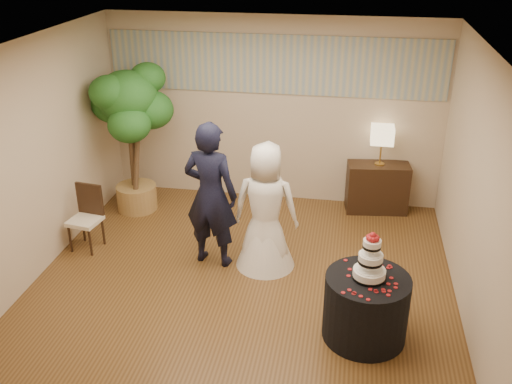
% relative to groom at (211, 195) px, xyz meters
% --- Properties ---
extents(floor, '(5.00, 5.00, 0.00)m').
position_rel_groom_xyz_m(floor, '(0.47, -0.46, -0.94)').
color(floor, brown).
rests_on(floor, ground).
extents(ceiling, '(5.00, 5.00, 0.00)m').
position_rel_groom_xyz_m(ceiling, '(0.47, -0.46, 1.86)').
color(ceiling, white).
rests_on(ceiling, wall_back).
extents(wall_back, '(5.00, 0.06, 2.80)m').
position_rel_groom_xyz_m(wall_back, '(0.47, 2.04, 0.46)').
color(wall_back, '#C7B193').
rests_on(wall_back, ground).
extents(wall_front, '(5.00, 0.06, 2.80)m').
position_rel_groom_xyz_m(wall_front, '(0.47, -2.96, 0.46)').
color(wall_front, '#C7B193').
rests_on(wall_front, ground).
extents(wall_left, '(0.06, 5.00, 2.80)m').
position_rel_groom_xyz_m(wall_left, '(-2.03, -0.46, 0.46)').
color(wall_left, '#C7B193').
rests_on(wall_left, ground).
extents(wall_right, '(0.06, 5.00, 2.80)m').
position_rel_groom_xyz_m(wall_right, '(2.97, -0.46, 0.46)').
color(wall_right, '#C7B193').
rests_on(wall_right, ground).
extents(mural_border, '(4.90, 0.02, 0.85)m').
position_rel_groom_xyz_m(mural_border, '(0.47, 2.02, 1.16)').
color(mural_border, '#99A193').
rests_on(mural_border, wall_back).
extents(groom, '(0.75, 0.56, 1.87)m').
position_rel_groom_xyz_m(groom, '(0.00, 0.00, 0.00)').
color(groom, black).
rests_on(groom, floor).
extents(bride, '(0.82, 0.77, 1.63)m').
position_rel_groom_xyz_m(bride, '(0.67, 0.04, -0.12)').
color(bride, white).
rests_on(bride, floor).
extents(cake_table, '(1.01, 1.01, 0.72)m').
position_rel_groom_xyz_m(cake_table, '(1.91, -1.16, -0.58)').
color(cake_table, black).
rests_on(cake_table, floor).
extents(wedding_cake, '(0.33, 0.33, 0.52)m').
position_rel_groom_xyz_m(wedding_cake, '(1.91, -1.16, 0.04)').
color(wedding_cake, white).
rests_on(wedding_cake, cake_table).
extents(console, '(0.94, 0.50, 0.75)m').
position_rel_groom_xyz_m(console, '(2.07, 1.82, -0.56)').
color(console, black).
rests_on(console, floor).
extents(table_lamp, '(0.33, 0.33, 0.58)m').
position_rel_groom_xyz_m(table_lamp, '(2.07, 1.82, 0.10)').
color(table_lamp, '#CFB888').
rests_on(table_lamp, console).
extents(ficus_tree, '(1.46, 1.46, 2.23)m').
position_rel_groom_xyz_m(ficus_tree, '(-1.48, 1.25, 0.18)').
color(ficus_tree, '#225C1E').
rests_on(ficus_tree, floor).
extents(side_chair, '(0.45, 0.47, 0.87)m').
position_rel_groom_xyz_m(side_chair, '(-1.72, 0.03, -0.50)').
color(side_chair, black).
rests_on(side_chair, floor).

